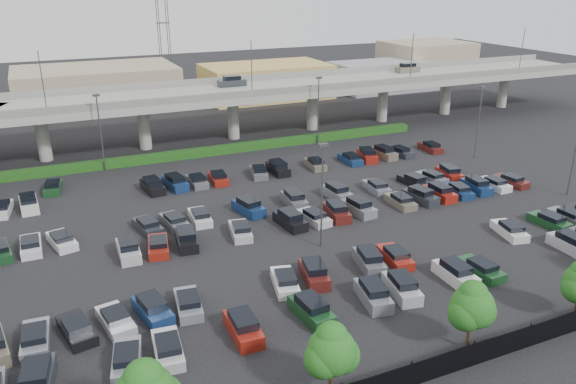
{
  "coord_description": "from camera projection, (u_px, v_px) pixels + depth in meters",
  "views": [
    {
      "loc": [
        -22.85,
        -51.06,
        24.4
      ],
      "look_at": [
        0.96,
        1.85,
        2.0
      ],
      "focal_mm": 35.0,
      "sensor_mm": 36.0,
      "label": 1
    }
  ],
  "objects": [
    {
      "name": "light_poles",
      "position": [
        243.0,
        161.0,
        58.85
      ],
      "size": [
        66.9,
        48.38,
        10.3
      ],
      "color": "#444448",
      "rests_on": "ground"
    },
    {
      "name": "fence",
      "position": [
        460.0,
        359.0,
        36.81
      ],
      "size": [
        70.0,
        0.1,
        2.0
      ],
      "color": "black",
      "rests_on": "ground"
    },
    {
      "name": "ground",
      "position": [
        287.0,
        216.0,
        60.97
      ],
      "size": [
        280.0,
        280.0,
        0.0
      ],
      "primitive_type": "plane",
      "color": "black"
    },
    {
      "name": "parked_cars",
      "position": [
        296.0,
        224.0,
        57.41
      ],
      "size": [
        63.12,
        41.65,
        1.67
      ],
      "color": "#65604F",
      "rests_on": "ground"
    },
    {
      "name": "comm_tower",
      "position": [
        163.0,
        20.0,
        119.83
      ],
      "size": [
        2.4,
        2.4,
        30.0
      ],
      "color": "#444448",
      "rests_on": "ground"
    },
    {
      "name": "overpass",
      "position": [
        200.0,
        98.0,
        85.63
      ],
      "size": [
        150.0,
        13.0,
        15.8
      ],
      "color": "gray",
      "rests_on": "ground"
    },
    {
      "name": "distant_buildings",
      "position": [
        220.0,
        82.0,
        116.95
      ],
      "size": [
        138.0,
        24.0,
        9.0
      ],
      "color": "gray",
      "rests_on": "ground"
    },
    {
      "name": "tree_row",
      "position": [
        459.0,
        311.0,
        37.41
      ],
      "size": [
        65.07,
        3.66,
        5.94
      ],
      "color": "#332316",
      "rests_on": "ground"
    },
    {
      "name": "hedge",
      "position": [
        217.0,
        150.0,
        82.04
      ],
      "size": [
        66.0,
        1.6,
        1.1
      ],
      "primitive_type": "cube",
      "color": "#173D11",
      "rests_on": "ground"
    }
  ]
}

